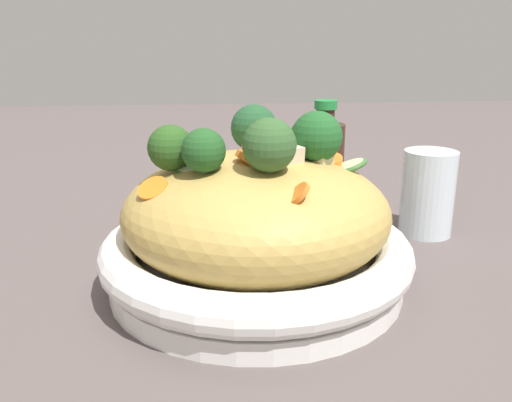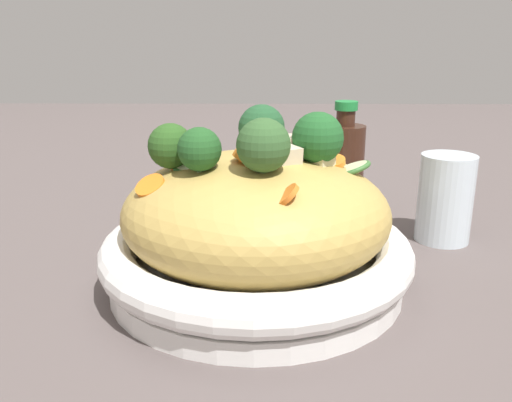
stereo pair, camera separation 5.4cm
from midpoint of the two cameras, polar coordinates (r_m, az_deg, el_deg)
name	(u,v)px [view 2 (the right image)]	position (r m, az deg, el deg)	size (l,w,h in m)	color
ground_plane	(256,284)	(0.57, 2.73, -8.77)	(3.00, 3.00, 0.00)	#544A49
serving_bowl	(256,258)	(0.56, 2.77, -6.03)	(0.31, 0.31, 0.06)	white
noodle_heap	(256,212)	(0.54, 2.85, -1.22)	(0.27, 0.27, 0.12)	tan
broccoli_florets	(259,140)	(0.53, 3.26, 6.42)	(0.19, 0.20, 0.07)	#95B373
carrot_coins	(233,166)	(0.51, 0.60, 3.64)	(0.15, 0.21, 0.04)	orange
zucchini_slices	(227,160)	(0.54, -0.25, 4.33)	(0.11, 0.21, 0.03)	beige
chicken_chunks	(295,154)	(0.53, 7.07, 4.93)	(0.06, 0.07, 0.03)	beige
soy_sauce_bottle	(343,164)	(0.80, 11.10, 3.80)	(0.06, 0.06, 0.16)	#381E14
drinking_glass	(445,198)	(0.72, 21.37, 0.23)	(0.07, 0.07, 0.11)	silver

